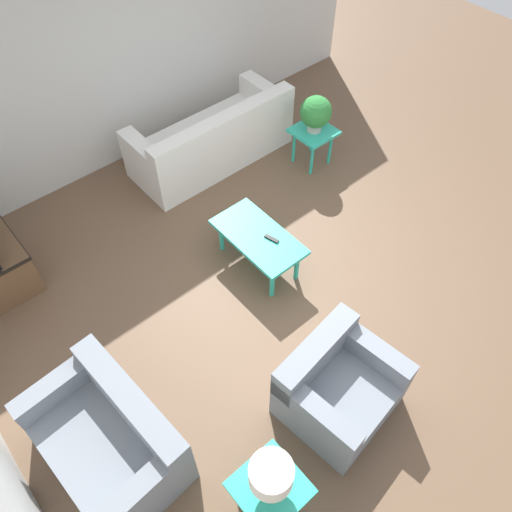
{
  "coord_description": "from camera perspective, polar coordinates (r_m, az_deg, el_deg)",
  "views": [
    {
      "loc": [
        -2.04,
        2.32,
        4.27
      ],
      "look_at": [
        0.25,
        0.35,
        0.55
      ],
      "focal_mm": 35.0,
      "sensor_mm": 36.0,
      "label": 1
    }
  ],
  "objects": [
    {
      "name": "remote_control",
      "position": [
        5.06,
        1.8,
        1.99
      ],
      "size": [
        0.16,
        0.08,
        0.02
      ],
      "color": "black",
      "rests_on": "coffee_table"
    },
    {
      "name": "potted_plant",
      "position": [
        6.2,
        6.85,
        15.95
      ],
      "size": [
        0.38,
        0.38,
        0.46
      ],
      "color": "#B2ADA3",
      "rests_on": "side_table_plant"
    },
    {
      "name": "coffee_table",
      "position": [
        5.14,
        0.26,
        1.95
      ],
      "size": [
        1.01,
        0.52,
        0.45
      ],
      "color": "#2DB79E",
      "rests_on": "ground_plane"
    },
    {
      "name": "sofa",
      "position": [
        6.48,
        -4.92,
        12.98
      ],
      "size": [
        0.86,
        2.06,
        0.82
      ],
      "rotation": [
        0.0,
        0.0,
        1.57
      ],
      "color": "white",
      "rests_on": "ground_plane"
    },
    {
      "name": "armchair",
      "position": [
        4.41,
        9.21,
        -14.61
      ],
      "size": [
        0.9,
        0.99,
        0.74
      ],
      "rotation": [
        0.0,
        0.0,
        -1.45
      ],
      "color": "slate",
      "rests_on": "ground_plane"
    },
    {
      "name": "wall_right",
      "position": [
        6.32,
        -15.41,
        21.7
      ],
      "size": [
        0.12,
        7.2,
        2.7
      ],
      "color": "silver",
      "rests_on": "ground_plane"
    },
    {
      "name": "ground_plane",
      "position": [
        5.27,
        4.71,
        -3.46
      ],
      "size": [
        14.0,
        14.0,
        0.0
      ],
      "primitive_type": "plane",
      "color": "brown"
    },
    {
      "name": "loveseat",
      "position": [
        4.36,
        -16.26,
        -19.44
      ],
      "size": [
        1.31,
        0.88,
        0.74
      ],
      "rotation": [
        0.0,
        0.0,
        3.21
      ],
      "color": "slate",
      "rests_on": "ground_plane"
    },
    {
      "name": "table_lamp",
      "position": [
        3.63,
        1.72,
        -23.82
      ],
      "size": [
        0.31,
        0.31,
        0.42
      ],
      "color": "#997F4C",
      "rests_on": "side_table_lamp"
    },
    {
      "name": "side_table_lamp",
      "position": [
        3.98,
        1.59,
        -25.17
      ],
      "size": [
        0.49,
        0.49,
        0.49
      ],
      "color": "#2DB79E",
      "rests_on": "ground_plane"
    },
    {
      "name": "side_table_plant",
      "position": [
        6.4,
        6.56,
        13.5
      ],
      "size": [
        0.49,
        0.49,
        0.49
      ],
      "color": "#2DB79E",
      "rests_on": "ground_plane"
    }
  ]
}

